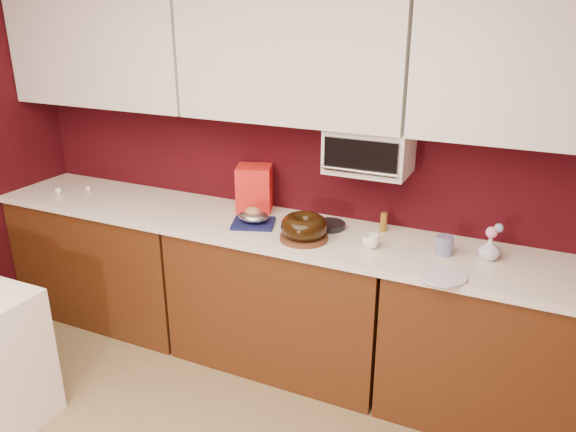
% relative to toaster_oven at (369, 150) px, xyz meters
% --- Properties ---
extents(wall_back, '(4.00, 0.02, 2.50)m').
position_rel_toaster_oven_xyz_m(wall_back, '(-0.45, 0.15, -0.12)').
color(wall_back, '#38070C').
rests_on(wall_back, floor).
extents(base_cabinet_left, '(1.31, 0.58, 0.86)m').
position_rel_toaster_oven_xyz_m(base_cabinet_left, '(-1.78, -0.17, -0.95)').
color(base_cabinet_left, '#4D260F').
rests_on(base_cabinet_left, floor).
extents(base_cabinet_center, '(1.31, 0.58, 0.86)m').
position_rel_toaster_oven_xyz_m(base_cabinet_center, '(-0.45, -0.17, -0.95)').
color(base_cabinet_center, '#4D260F').
rests_on(base_cabinet_center, floor).
extents(base_cabinet_right, '(1.31, 0.58, 0.86)m').
position_rel_toaster_oven_xyz_m(base_cabinet_right, '(0.88, -0.17, -0.95)').
color(base_cabinet_right, '#4D260F').
rests_on(base_cabinet_right, floor).
extents(countertop, '(4.00, 0.62, 0.04)m').
position_rel_toaster_oven_xyz_m(countertop, '(-0.45, -0.17, -0.49)').
color(countertop, white).
rests_on(countertop, base_cabinet_center).
extents(upper_cabinet_left, '(1.31, 0.33, 0.70)m').
position_rel_toaster_oven_xyz_m(upper_cabinet_left, '(-1.78, -0.02, 0.48)').
color(upper_cabinet_left, white).
rests_on(upper_cabinet_left, wall_back).
extents(upper_cabinet_center, '(1.31, 0.33, 0.70)m').
position_rel_toaster_oven_xyz_m(upper_cabinet_center, '(-0.45, -0.02, 0.48)').
color(upper_cabinet_center, white).
rests_on(upper_cabinet_center, wall_back).
extents(upper_cabinet_right, '(1.31, 0.33, 0.70)m').
position_rel_toaster_oven_xyz_m(upper_cabinet_right, '(0.88, -0.02, 0.48)').
color(upper_cabinet_right, white).
rests_on(upper_cabinet_right, wall_back).
extents(toaster_oven, '(0.45, 0.30, 0.25)m').
position_rel_toaster_oven_xyz_m(toaster_oven, '(0.00, 0.00, 0.00)').
color(toaster_oven, white).
rests_on(toaster_oven, upper_cabinet_center).
extents(toaster_oven_door, '(0.40, 0.02, 0.18)m').
position_rel_toaster_oven_xyz_m(toaster_oven_door, '(0.00, -0.16, 0.00)').
color(toaster_oven_door, black).
rests_on(toaster_oven_door, toaster_oven).
extents(toaster_oven_handle, '(0.42, 0.02, 0.02)m').
position_rel_toaster_oven_xyz_m(toaster_oven_handle, '(0.00, -0.18, -0.07)').
color(toaster_oven_handle, silver).
rests_on(toaster_oven_handle, toaster_oven).
extents(cake_base, '(0.31, 0.31, 0.02)m').
position_rel_toaster_oven_xyz_m(cake_base, '(-0.27, -0.28, -0.46)').
color(cake_base, '#5B2F1B').
rests_on(cake_base, countertop).
extents(bundt_cake, '(0.33, 0.33, 0.10)m').
position_rel_toaster_oven_xyz_m(bundt_cake, '(-0.27, -0.28, -0.40)').
color(bundt_cake, black).
rests_on(bundt_cake, cake_base).
extents(navy_towel, '(0.30, 0.28, 0.02)m').
position_rel_toaster_oven_xyz_m(navy_towel, '(-0.63, -0.20, -0.47)').
color(navy_towel, '#131648').
rests_on(navy_towel, countertop).
extents(foil_ham_nest, '(0.22, 0.20, 0.07)m').
position_rel_toaster_oven_xyz_m(foil_ham_nest, '(-0.63, -0.20, -0.42)').
color(foil_ham_nest, silver).
rests_on(foil_ham_nest, navy_towel).
extents(roasted_ham, '(0.10, 0.09, 0.06)m').
position_rel_toaster_oven_xyz_m(roasted_ham, '(-0.63, -0.20, -0.40)').
color(roasted_ham, tan).
rests_on(roasted_ham, foil_ham_nest).
extents(pandoro_box, '(0.26, 0.25, 0.29)m').
position_rel_toaster_oven_xyz_m(pandoro_box, '(-0.74, 0.03, -0.33)').
color(pandoro_box, red).
rests_on(pandoro_box, countertop).
extents(dark_pan, '(0.21, 0.21, 0.03)m').
position_rel_toaster_oven_xyz_m(dark_pan, '(-0.20, -0.05, -0.46)').
color(dark_pan, black).
rests_on(dark_pan, countertop).
extents(coffee_mug, '(0.10, 0.10, 0.09)m').
position_rel_toaster_oven_xyz_m(coffee_mug, '(0.10, -0.23, -0.43)').
color(coffee_mug, white).
rests_on(coffee_mug, countertop).
extents(blue_jar, '(0.11, 0.11, 0.10)m').
position_rel_toaster_oven_xyz_m(blue_jar, '(0.47, -0.15, -0.42)').
color(blue_jar, navy).
rests_on(blue_jar, countertop).
extents(flower_vase, '(0.10, 0.10, 0.13)m').
position_rel_toaster_oven_xyz_m(flower_vase, '(0.69, -0.11, -0.41)').
color(flower_vase, silver).
rests_on(flower_vase, countertop).
extents(flower_pink, '(0.06, 0.06, 0.06)m').
position_rel_toaster_oven_xyz_m(flower_pink, '(0.69, -0.11, -0.33)').
color(flower_pink, pink).
rests_on(flower_pink, flower_vase).
extents(flower_blue, '(0.05, 0.05, 0.05)m').
position_rel_toaster_oven_xyz_m(flower_blue, '(0.72, -0.09, -0.30)').
color(flower_blue, '#7EA3CA').
rests_on(flower_blue, flower_vase).
extents(china_plate, '(0.26, 0.26, 0.01)m').
position_rel_toaster_oven_xyz_m(china_plate, '(0.52, -0.41, -0.47)').
color(china_plate, white).
rests_on(china_plate, countertop).
extents(amber_bottle, '(0.04, 0.04, 0.11)m').
position_rel_toaster_oven_xyz_m(amber_bottle, '(0.10, 0.03, -0.42)').
color(amber_bottle, '#8D5F19').
rests_on(amber_bottle, countertop).
extents(egg_left, '(0.06, 0.05, 0.04)m').
position_rel_toaster_oven_xyz_m(egg_left, '(-2.12, -0.25, -0.45)').
color(egg_left, white).
rests_on(egg_left, countertop).
extents(egg_right, '(0.05, 0.04, 0.04)m').
position_rel_toaster_oven_xyz_m(egg_right, '(-1.97, -0.13, -0.46)').
color(egg_right, silver).
rests_on(egg_right, countertop).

